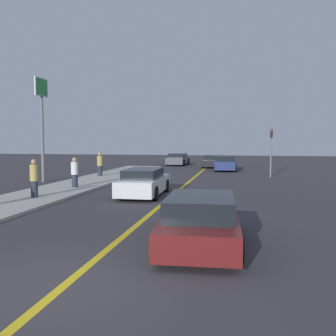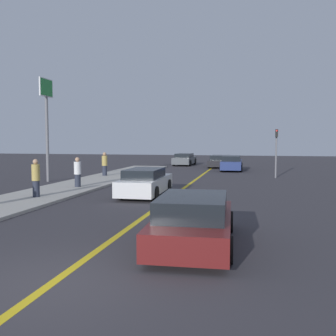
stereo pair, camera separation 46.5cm
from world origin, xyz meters
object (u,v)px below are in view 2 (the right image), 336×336
Objects in this scene: car_oncoming_far at (185,159)px; roadside_sign at (46,109)px; car_ahead_center at (145,182)px; pedestrian_by_sign at (105,164)px; pedestrian_mid_group at (36,178)px; car_near_right_lane at (194,221)px; car_parked_left_lot at (220,161)px; pedestrian_far_standing at (78,172)px; traffic_light at (276,148)px; car_far_distant at (232,163)px.

car_oncoming_far is 18.92m from roadside_sign.
car_ahead_center is 2.82× the size of pedestrian_by_sign.
pedestrian_mid_group reaches higher than car_oncoming_far.
car_near_right_lane is 17.28m from roadside_sign.
roadside_sign is (-5.86, -17.54, 4.01)m from car_oncoming_far.
car_parked_left_lot is at bearing 56.91° from roadside_sign.
roadside_sign reaches higher than pedestrian_mid_group.
car_near_right_lane is 0.71× the size of roadside_sign.
pedestrian_far_standing reaches higher than car_oncoming_far.
traffic_light is at bearing 55.14° from car_ahead_center.
roadside_sign is (-11.11, -11.39, 3.99)m from car_far_distant.
car_parked_left_lot is 0.97× the size of car_oncoming_far.
pedestrian_mid_group is 1.05× the size of pedestrian_far_standing.
traffic_light reaches higher than car_parked_left_lot.
car_near_right_lane is at bearing -90.03° from car_far_distant.
traffic_light reaches higher than pedestrian_far_standing.
car_ahead_center is at bearing -83.38° from car_oncoming_far.
roadside_sign is (-3.34, 6.76, 3.66)m from pedestrian_mid_group.
traffic_light is (3.16, 17.98, 1.52)m from car_near_right_lane.
pedestrian_far_standing is 6.49m from pedestrian_by_sign.
car_oncoming_far is at bearing 129.98° from car_far_distant.
car_parked_left_lot is 2.72× the size of pedestrian_by_sign.
pedestrian_mid_group is (-7.97, 5.68, 0.36)m from car_near_right_lane.
car_ahead_center is at bearing -92.91° from car_parked_left_lot.
pedestrian_far_standing is at bearing -94.86° from car_oncoming_far.
car_near_right_lane is 12.25m from pedestrian_far_standing.
car_near_right_lane is 23.83m from car_far_distant.
roadside_sign is (-9.83, -15.09, 4.05)m from car_parked_left_lot.
pedestrian_mid_group is 0.50× the size of traffic_light.
traffic_light is at bearing 37.94° from pedestrian_far_standing.
car_parked_left_lot is 22.80m from pedestrian_mid_group.
roadside_sign is at bearing 149.03° from car_ahead_center.
pedestrian_far_standing is (-6.31, -18.08, 0.34)m from car_parked_left_lot.
car_near_right_lane is at bearing -83.83° from car_parked_left_lot.
car_oncoming_far is at bearing 83.51° from pedestrian_far_standing.
car_ahead_center is at bearing -102.38° from car_far_distant.
car_far_distant is 6.91m from traffic_light.
car_oncoming_far is at bearing 71.53° from roadside_sign.
car_parked_left_lot is 13.79m from pedestrian_by_sign.
pedestrian_far_standing reaches higher than car_near_right_lane.
pedestrian_far_standing is (-7.59, -14.38, 0.28)m from car_far_distant.
car_near_right_lane is at bearing -99.97° from traffic_light.
car_oncoming_far reaches higher than car_parked_left_lot.
pedestrian_by_sign is (-1.02, 6.41, 0.03)m from pedestrian_far_standing.
car_near_right_lane is 2.73× the size of pedestrian_mid_group.
pedestrian_far_standing is 13.93m from traffic_light.
traffic_light is (6.69, 10.01, 1.50)m from car_ahead_center.
pedestrian_far_standing is at bearing -40.34° from roadside_sign.
car_parked_left_lot is 18.46m from roadside_sign.
car_near_right_lane is 9.79m from pedestrian_mid_group.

